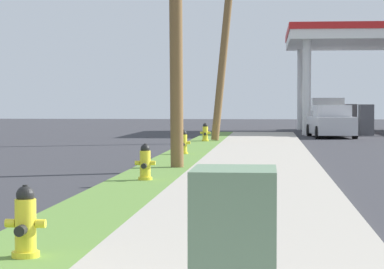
{
  "coord_description": "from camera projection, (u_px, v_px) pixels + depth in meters",
  "views": [
    {
      "loc": [
        3.3,
        -5.29,
        1.71
      ],
      "look_at": [
        1.51,
        14.28,
        0.96
      ],
      "focal_mm": 78.78,
      "sensor_mm": 36.0,
      "label": 1
    }
  ],
  "objects": [
    {
      "name": "fire_hydrant_nearest",
      "position": [
        25.0,
        226.0,
        8.62
      ],
      "size": [
        0.42,
        0.38,
        0.74
      ],
      "color": "yellow",
      "rests_on": "grass_verge"
    },
    {
      "name": "fire_hydrant_second",
      "position": [
        145.0,
        164.0,
        17.22
      ],
      "size": [
        0.42,
        0.38,
        0.74
      ],
      "color": "yellow",
      "rests_on": "grass_verge"
    },
    {
      "name": "fire_hydrant_third",
      "position": [
        183.0,
        143.0,
        25.87
      ],
      "size": [
        0.42,
        0.37,
        0.74
      ],
      "color": "yellow",
      "rests_on": "grass_verge"
    },
    {
      "name": "fire_hydrant_fourth",
      "position": [
        205.0,
        133.0,
        34.35
      ],
      "size": [
        0.42,
        0.37,
        0.74
      ],
      "color": "yellow",
      "rests_on": "grass_verge"
    },
    {
      "name": "utility_pole_background",
      "position": [
        227.0,
        14.0,
        35.05
      ],
      "size": [
        1.84,
        1.01,
        10.34
      ],
      "color": "brown",
      "rests_on": "grass_verge"
    },
    {
      "name": "utility_cabinet",
      "position": [
        234.0,
        267.0,
        5.35
      ],
      "size": [
        0.59,
        0.74,
        1.17
      ],
      "color": "slate",
      "rests_on": "sidewalk_slab"
    },
    {
      "name": "car_silver_by_near_pump",
      "position": [
        331.0,
        123.0,
        40.89
      ],
      "size": [
        2.23,
        4.62,
        1.57
      ],
      "color": "#BCBCC1",
      "rests_on": "ground"
    },
    {
      "name": "truck_white_at_forecourt",
      "position": [
        327.0,
        115.0,
        50.88
      ],
      "size": [
        2.17,
        5.42,
        1.97
      ],
      "color": "white",
      "rests_on": "ground"
    }
  ]
}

